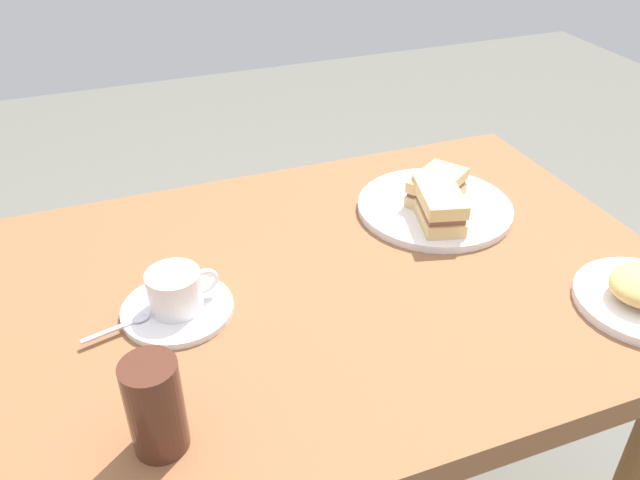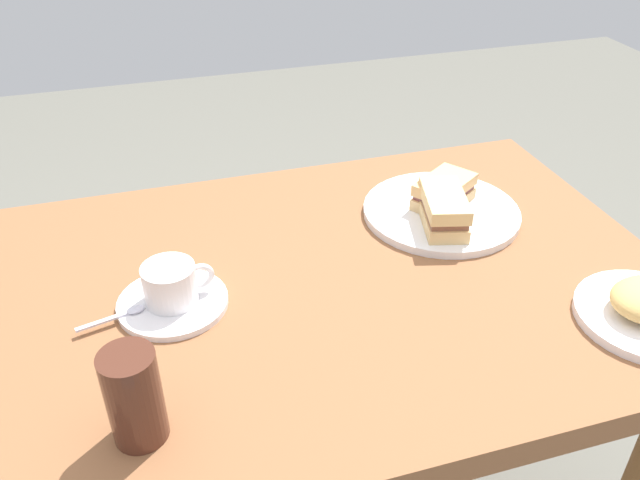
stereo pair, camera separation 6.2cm
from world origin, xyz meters
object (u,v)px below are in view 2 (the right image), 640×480
at_px(sandwich_plate, 441,212).
at_px(coffee_cup, 171,282).
at_px(dining_table, 306,342).
at_px(spoon, 122,314).
at_px(drinking_glass, 134,397).
at_px(coffee_saucer, 173,301).
at_px(sandwich_back, 443,209).
at_px(sandwich_front, 444,192).

xyz_separation_m(sandwich_plate, coffee_cup, (-0.49, -0.12, 0.03)).
relative_size(sandwich_plate, coffee_cup, 2.66).
relative_size(dining_table, spoon, 11.75).
bearing_deg(drinking_glass, coffee_saucer, 75.46).
bearing_deg(spoon, dining_table, 3.22).
xyz_separation_m(sandwich_back, coffee_saucer, (-0.47, -0.07, -0.04)).
height_order(dining_table, drinking_glass, drinking_glass).
xyz_separation_m(dining_table, sandwich_plate, (0.29, 0.12, 0.13)).
height_order(sandwich_front, drinking_glass, drinking_glass).
bearing_deg(spoon, coffee_cup, 13.98).
height_order(sandwich_back, coffee_cup, sandwich_back).
bearing_deg(dining_table, coffee_cup, 179.17).
bearing_deg(coffee_saucer, spoon, -165.80).
height_order(coffee_saucer, coffee_cup, coffee_cup).
bearing_deg(spoon, coffee_saucer, 14.20).
xyz_separation_m(dining_table, coffee_saucer, (-0.20, 0.00, 0.13)).
bearing_deg(spoon, sandwich_plate, 13.50).
height_order(dining_table, coffee_saucer, coffee_saucer).
distance_m(sandwich_back, coffee_saucer, 0.47).
height_order(sandwich_front, coffee_saucer, sandwich_front).
xyz_separation_m(coffee_saucer, spoon, (-0.07, -0.02, 0.01)).
distance_m(coffee_cup, drinking_glass, 0.24).
bearing_deg(sandwich_front, coffee_saucer, -165.30).
relative_size(sandwich_back, spoon, 1.45).
distance_m(dining_table, sandwich_back, 0.32).
relative_size(coffee_saucer, drinking_glass, 1.31).
distance_m(dining_table, coffee_cup, 0.26).
bearing_deg(drinking_glass, dining_table, 41.11).
bearing_deg(dining_table, coffee_saucer, 179.22).
bearing_deg(sandwich_front, sandwich_plate, -122.46).
distance_m(sandwich_front, spoon, 0.59).
height_order(dining_table, spoon, spoon).
height_order(sandwich_front, coffee_cup, coffee_cup).
bearing_deg(sandwich_back, sandwich_front, 63.02).
relative_size(coffee_cup, spoon, 1.07).
relative_size(spoon, drinking_glass, 0.79).
bearing_deg(dining_table, sandwich_plate, 22.54).
relative_size(dining_table, drinking_glass, 9.30).
distance_m(sandwich_back, drinking_glass, 0.61).
relative_size(sandwich_plate, spoon, 2.84).
xyz_separation_m(sandwich_back, coffee_cup, (-0.46, -0.07, -0.00)).
distance_m(sandwich_front, coffee_cup, 0.51).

